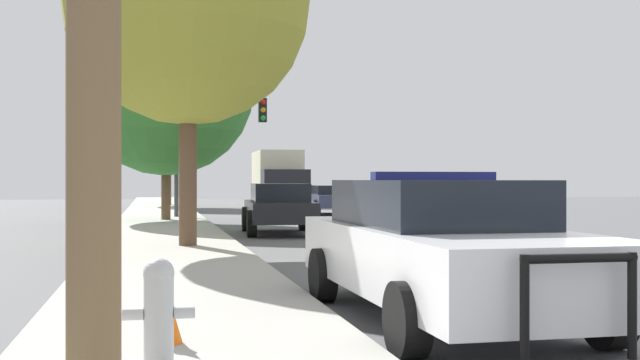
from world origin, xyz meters
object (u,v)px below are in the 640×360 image
(car_background_oncoming, at_px, (333,198))
(tree_sidewalk_near, at_px, (188,3))
(tree_sidewalk_far, at_px, (168,120))
(traffic_cone, at_px, (164,311))
(car_background_midblock, at_px, (279,207))
(fire_hydrant, at_px, (159,309))
(box_truck, at_px, (278,176))
(traffic_light, at_px, (215,129))
(tree_sidewalk_mid, at_px, (166,88))
(police_car, at_px, (440,246))

(car_background_oncoming, distance_m, tree_sidewalk_near, 18.54)
(tree_sidewalk_far, relative_size, traffic_cone, 13.33)
(car_background_midblock, xyz_separation_m, traffic_cone, (-3.31, -14.88, -0.34))
(fire_hydrant, xyz_separation_m, tree_sidewalk_far, (0.79, 37.98, 4.15))
(tree_sidewalk_near, relative_size, tree_sidewalk_far, 1.05)
(box_truck, bearing_deg, tree_sidewalk_far, 15.25)
(car_background_midblock, distance_m, box_truck, 23.98)
(traffic_light, bearing_deg, fire_hydrant, -95.32)
(tree_sidewalk_mid, xyz_separation_m, tree_sidewalk_far, (0.38, 16.14, 0.08))
(police_car, xyz_separation_m, fire_hydrant, (-2.95, -2.11, -0.23))
(fire_hydrant, height_order, traffic_light, traffic_light)
(car_background_midblock, height_order, box_truck, box_truck)
(car_background_oncoming, relative_size, tree_sidewalk_mid, 0.57)
(car_background_oncoming, bearing_deg, traffic_light, 37.12)
(traffic_cone, bearing_deg, box_truck, 79.76)
(traffic_cone, bearing_deg, tree_sidewalk_far, 88.86)
(tree_sidewalk_near, height_order, traffic_cone, tree_sidewalk_near)
(fire_hydrant, xyz_separation_m, car_background_midblock, (3.36, 15.77, 0.18))
(car_background_midblock, distance_m, tree_sidewalk_far, 22.71)
(tree_sidewalk_mid, distance_m, traffic_cone, 21.38)
(police_car, bearing_deg, tree_sidewalk_far, -87.10)
(fire_hydrant, xyz_separation_m, tree_sidewalk_mid, (0.40, 21.84, 4.07))
(car_background_midblock, distance_m, tree_sidewalk_near, 7.12)
(police_car, relative_size, tree_sidewalk_mid, 0.71)
(police_car, relative_size, fire_hydrant, 6.69)
(tree_sidewalk_near, bearing_deg, tree_sidewalk_mid, 91.41)
(traffic_light, bearing_deg, police_car, -88.13)
(fire_hydrant, bearing_deg, car_background_oncoming, 74.70)
(tree_sidewalk_near, bearing_deg, traffic_cone, -93.58)
(tree_sidewalk_far, bearing_deg, fire_hydrant, -91.19)
(police_car, distance_m, tree_sidewalk_near, 10.04)
(tree_sidewalk_mid, height_order, tree_sidewalk_far, tree_sidewalk_mid)
(car_background_oncoming, height_order, car_background_midblock, car_background_midblock)
(car_background_midblock, relative_size, tree_sidewalk_mid, 0.54)
(police_car, xyz_separation_m, tree_sidewalk_far, (-2.16, 35.87, 3.92))
(car_background_oncoming, xyz_separation_m, car_background_midblock, (-4.16, -11.74, 0.06))
(police_car, bearing_deg, car_background_oncoming, -100.76)
(police_car, distance_m, tree_sidewalk_far, 36.15)
(box_truck, xyz_separation_m, tree_sidewalk_near, (-6.34, -28.58, 3.47))
(police_car, relative_size, tree_sidewalk_near, 0.71)
(fire_hydrant, bearing_deg, traffic_cone, 86.79)
(police_car, relative_size, car_background_oncoming, 1.26)
(police_car, bearing_deg, traffic_cone, 22.46)
(car_background_oncoming, bearing_deg, tree_sidewalk_far, -53.74)
(traffic_light, height_order, traffic_cone, traffic_light)
(police_car, xyz_separation_m, car_background_oncoming, (4.58, 25.39, -0.11))
(fire_hydrant, height_order, tree_sidewalk_far, tree_sidewalk_far)
(tree_sidewalk_mid, bearing_deg, car_background_oncoming, 38.51)
(fire_hydrant, bearing_deg, traffic_light, 84.68)
(fire_hydrant, relative_size, car_background_midblock, 0.20)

